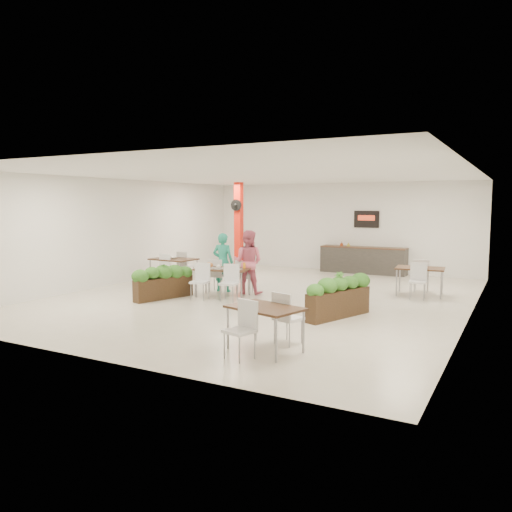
{
  "coord_description": "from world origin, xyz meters",
  "views": [
    {
      "loc": [
        5.93,
        -11.54,
        2.45
      ],
      "look_at": [
        -0.15,
        -0.22,
        1.1
      ],
      "focal_mm": 35.0,
      "sensor_mm": 36.0,
      "label": 1
    }
  ],
  "objects_px": {
    "red_column": "(239,226)",
    "side_table_b": "(420,272)",
    "planter_right": "(339,295)",
    "side_table_c": "(265,314)",
    "planter_left": "(164,280)",
    "main_table": "(222,273)",
    "side_table_a": "(174,262)",
    "diner_man": "(223,262)",
    "service_counter": "(363,259)",
    "diner_woman": "(248,262)"
  },
  "relations": [
    {
      "from": "red_column",
      "to": "side_table_b",
      "type": "height_order",
      "value": "red_column"
    },
    {
      "from": "main_table",
      "to": "side_table_c",
      "type": "bearing_deg",
      "value": -49.87
    },
    {
      "from": "main_table",
      "to": "side_table_a",
      "type": "distance_m",
      "value": 2.89
    },
    {
      "from": "side_table_a",
      "to": "planter_right",
      "type": "bearing_deg",
      "value": -17.27
    },
    {
      "from": "diner_man",
      "to": "planter_right",
      "type": "xyz_separation_m",
      "value": [
        3.93,
        -1.6,
        -0.33
      ]
    },
    {
      "from": "planter_right",
      "to": "planter_left",
      "type": "bearing_deg",
      "value": -179.03
    },
    {
      "from": "red_column",
      "to": "side_table_b",
      "type": "xyz_separation_m",
      "value": [
        6.55,
        -1.6,
        -1.01
      ]
    },
    {
      "from": "diner_man",
      "to": "planter_left",
      "type": "relative_size",
      "value": 0.96
    },
    {
      "from": "diner_woman",
      "to": "side_table_b",
      "type": "bearing_deg",
      "value": -165.11
    },
    {
      "from": "side_table_a",
      "to": "side_table_b",
      "type": "height_order",
      "value": "same"
    },
    {
      "from": "red_column",
      "to": "service_counter",
      "type": "height_order",
      "value": "red_column"
    },
    {
      "from": "planter_left",
      "to": "main_table",
      "type": "bearing_deg",
      "value": 41.81
    },
    {
      "from": "main_table",
      "to": "diner_man",
      "type": "distance_m",
      "value": 0.79
    },
    {
      "from": "service_counter",
      "to": "diner_man",
      "type": "bearing_deg",
      "value": -114.07
    },
    {
      "from": "planter_left",
      "to": "diner_man",
      "type": "bearing_deg",
      "value": 65.81
    },
    {
      "from": "side_table_a",
      "to": "side_table_b",
      "type": "xyz_separation_m",
      "value": [
        7.18,
        1.36,
        -0.01
      ]
    },
    {
      "from": "main_table",
      "to": "planter_right",
      "type": "height_order",
      "value": "planter_right"
    },
    {
      "from": "service_counter",
      "to": "planter_right",
      "type": "bearing_deg",
      "value": -77.96
    },
    {
      "from": "diner_woman",
      "to": "side_table_b",
      "type": "distance_m",
      "value": 4.63
    },
    {
      "from": "side_table_a",
      "to": "diner_woman",
      "type": "bearing_deg",
      "value": -9.01
    },
    {
      "from": "main_table",
      "to": "diner_man",
      "type": "xyz_separation_m",
      "value": [
        -0.39,
        0.66,
        0.19
      ]
    },
    {
      "from": "planter_left",
      "to": "side_table_a",
      "type": "distance_m",
      "value": 2.72
    },
    {
      "from": "main_table",
      "to": "side_table_b",
      "type": "xyz_separation_m",
      "value": [
        4.59,
        2.63,
        -0.0
      ]
    },
    {
      "from": "red_column",
      "to": "side_table_b",
      "type": "distance_m",
      "value": 6.81
    },
    {
      "from": "service_counter",
      "to": "planter_right",
      "type": "xyz_separation_m",
      "value": [
        1.5,
        -7.04,
        0.0
      ]
    },
    {
      "from": "service_counter",
      "to": "red_column",
      "type": "bearing_deg",
      "value": -155.0
    },
    {
      "from": "diner_woman",
      "to": "planter_right",
      "type": "relative_size",
      "value": 0.95
    },
    {
      "from": "service_counter",
      "to": "diner_woman",
      "type": "height_order",
      "value": "service_counter"
    },
    {
      "from": "service_counter",
      "to": "main_table",
      "type": "xyz_separation_m",
      "value": [
        -2.04,
        -6.09,
        0.14
      ]
    },
    {
      "from": "red_column",
      "to": "side_table_b",
      "type": "bearing_deg",
      "value": -13.71
    },
    {
      "from": "planter_right",
      "to": "side_table_b",
      "type": "xyz_separation_m",
      "value": [
        1.05,
        3.58,
        0.14
      ]
    },
    {
      "from": "side_table_a",
      "to": "side_table_c",
      "type": "distance_m",
      "value": 7.79
    },
    {
      "from": "diner_man",
      "to": "side_table_a",
      "type": "xyz_separation_m",
      "value": [
        -2.2,
        0.62,
        -0.18
      ]
    },
    {
      "from": "planter_left",
      "to": "side_table_c",
      "type": "xyz_separation_m",
      "value": [
        4.41,
        -2.84,
        0.13
      ]
    },
    {
      "from": "diner_woman",
      "to": "side_table_b",
      "type": "height_order",
      "value": "diner_woman"
    },
    {
      "from": "main_table",
      "to": "diner_man",
      "type": "height_order",
      "value": "diner_man"
    },
    {
      "from": "planter_right",
      "to": "side_table_c",
      "type": "height_order",
      "value": "planter_right"
    },
    {
      "from": "service_counter",
      "to": "planter_right",
      "type": "distance_m",
      "value": 7.2
    },
    {
      "from": "service_counter",
      "to": "side_table_b",
      "type": "relative_size",
      "value": 1.82
    },
    {
      "from": "side_table_b",
      "to": "side_table_c",
      "type": "bearing_deg",
      "value": -107.0
    },
    {
      "from": "red_column",
      "to": "side_table_a",
      "type": "xyz_separation_m",
      "value": [
        -0.63,
        -2.95,
        -1.0
      ]
    },
    {
      "from": "main_table",
      "to": "side_table_b",
      "type": "distance_m",
      "value": 5.29
    },
    {
      "from": "main_table",
      "to": "side_table_a",
      "type": "height_order",
      "value": "same"
    },
    {
      "from": "main_table",
      "to": "planter_right",
      "type": "distance_m",
      "value": 3.67
    },
    {
      "from": "planter_right",
      "to": "side_table_b",
      "type": "distance_m",
      "value": 3.73
    },
    {
      "from": "main_table",
      "to": "side_table_c",
      "type": "height_order",
      "value": "same"
    },
    {
      "from": "diner_woman",
      "to": "side_table_a",
      "type": "distance_m",
      "value": 3.07
    },
    {
      "from": "main_table",
      "to": "side_table_a",
      "type": "xyz_separation_m",
      "value": [
        -2.59,
        1.28,
        0.01
      ]
    },
    {
      "from": "service_counter",
      "to": "side_table_a",
      "type": "distance_m",
      "value": 6.68
    },
    {
      "from": "service_counter",
      "to": "side_table_b",
      "type": "bearing_deg",
      "value": -53.63
    }
  ]
}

